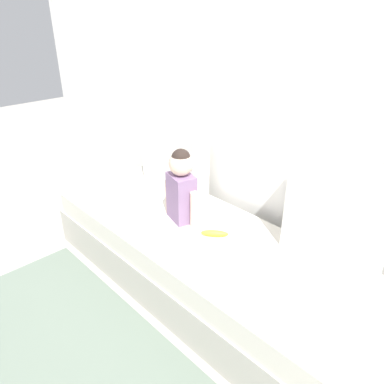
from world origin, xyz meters
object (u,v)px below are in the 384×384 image
(couch, at_px, (205,262))
(throw_pillow_left, at_px, (174,154))
(throw_pillow_right, at_px, (336,214))
(banana, at_px, (215,233))
(toddler, at_px, (181,185))

(couch, height_order, throw_pillow_left, throw_pillow_left)
(throw_pillow_right, height_order, banana, throw_pillow_right)
(throw_pillow_right, bearing_deg, throw_pillow_left, 180.00)
(couch, height_order, throw_pillow_right, throw_pillow_right)
(throw_pillow_left, bearing_deg, banana, -22.32)
(toddler, bearing_deg, throw_pillow_right, 18.20)
(throw_pillow_right, xyz_separation_m, toddler, (-0.89, -0.29, -0.05))
(couch, xyz_separation_m, banana, (0.05, 0.03, 0.23))
(couch, relative_size, throw_pillow_left, 4.00)
(couch, distance_m, banana, 0.24)
(throw_pillow_right, bearing_deg, couch, -154.13)
(throw_pillow_left, xyz_separation_m, toddler, (0.40, -0.29, -0.03))
(throw_pillow_left, distance_m, throw_pillow_right, 1.30)
(couch, xyz_separation_m, throw_pillow_right, (0.65, 0.31, 0.51))
(throw_pillow_right, distance_m, toddler, 0.94)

